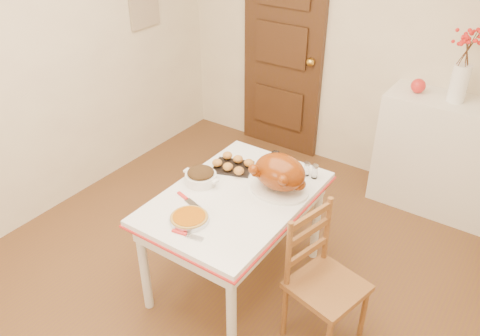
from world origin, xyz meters
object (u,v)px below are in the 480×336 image
Objects in this scene: sideboard at (440,156)px; kitchen_table at (236,239)px; chair_oak at (328,284)px; pumpkin_pie at (189,218)px; turkey_platter at (280,174)px.

sideboard reaches higher than kitchen_table.
chair_oak reaches higher than pumpkin_pie.
sideboard is 1.93m from kitchen_table.
sideboard is 1.70m from turkey_platter.
kitchen_table is 3.07× the size of turkey_platter.
pumpkin_pie is at bearing -101.35° from kitchen_table.
turkey_platter is at bearing 45.35° from kitchen_table.
sideboard is 2.45× the size of turkey_platter.
pumpkin_pie is at bearing -114.32° from turkey_platter.
pumpkin_pie is (-0.80, -0.27, 0.31)m from chair_oak.
chair_oak is 0.74m from turkey_platter.
chair_oak is (0.73, -0.10, 0.08)m from kitchen_table.
turkey_platter reaches higher than sideboard.
kitchen_table is 0.57m from turkey_platter.
turkey_platter is (-0.53, 0.30, 0.42)m from chair_oak.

